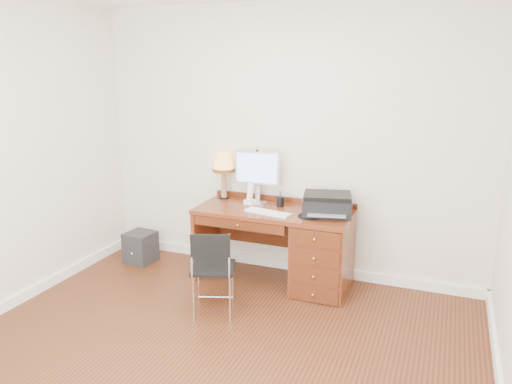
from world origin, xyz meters
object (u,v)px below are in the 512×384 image
at_px(monitor, 257,171).
at_px(printer, 327,204).
at_px(leg_lamp, 224,165).
at_px(desk, 305,246).
at_px(chair, 210,264).
at_px(equipment_box, 141,247).
at_px(phone, 250,198).

distance_m(monitor, printer, 0.80).
bearing_deg(leg_lamp, desk, -11.25).
relative_size(monitor, printer, 1.02).
xyz_separation_m(desk, chair, (-0.60, -0.84, 0.06)).
relative_size(desk, monitor, 2.85).
distance_m(desk, printer, 0.48).
height_order(printer, equipment_box, printer).
bearing_deg(printer, desk, 175.48).
relative_size(chair, equipment_box, 2.30).
bearing_deg(phone, printer, 9.18).
height_order(phone, equipment_box, phone).
xyz_separation_m(chair, equipment_box, (-1.25, 0.78, -0.30)).
bearing_deg(desk, monitor, 164.56).
distance_m(leg_lamp, equipment_box, 1.33).
xyz_separation_m(desk, printer, (0.19, 0.03, 0.44)).
height_order(monitor, phone, monitor).
xyz_separation_m(printer, phone, (-0.80, 0.06, -0.04)).
relative_size(leg_lamp, chair, 0.63).
height_order(desk, equipment_box, desk).
bearing_deg(monitor, desk, -16.79).
height_order(monitor, chair, monitor).
bearing_deg(printer, leg_lamp, 159.11).
height_order(leg_lamp, phone, leg_lamp).
bearing_deg(desk, chair, -125.50).
distance_m(leg_lamp, phone, 0.46).
height_order(monitor, equipment_box, monitor).
height_order(desk, phone, phone).
xyz_separation_m(phone, chair, (0.01, -0.93, -0.34)).
distance_m(chair, equipment_box, 1.50).
height_order(monitor, leg_lamp, monitor).
height_order(printer, leg_lamp, leg_lamp).
bearing_deg(desk, printer, 8.41).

